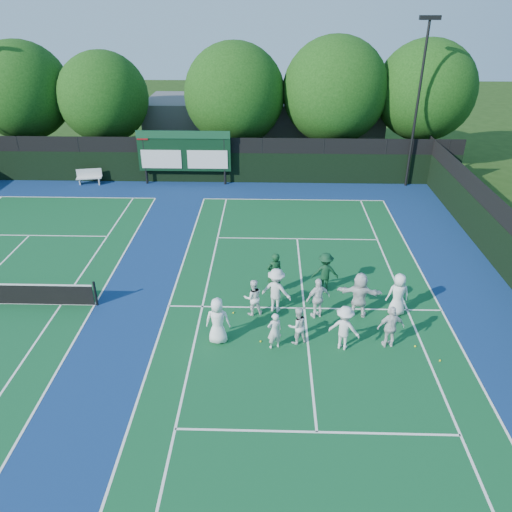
{
  "coord_description": "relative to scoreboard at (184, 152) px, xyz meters",
  "views": [
    {
      "loc": [
        -1.46,
        -15.79,
        11.24
      ],
      "look_at": [
        -2.0,
        3.0,
        1.3
      ],
      "focal_mm": 35.0,
      "sensor_mm": 36.0,
      "label": 1
    }
  ],
  "objects": [
    {
      "name": "player_front_0",
      "position": [
        3.77,
        -16.81,
        -1.29
      ],
      "size": [
        0.89,
        0.58,
        1.81
      ],
      "primitive_type": "imported",
      "rotation": [
        0.0,
        0.0,
        3.13
      ],
      "color": "white",
      "rests_on": "ground"
    },
    {
      "name": "player_front_2",
      "position": [
        6.61,
        -16.78,
        -1.46
      ],
      "size": [
        0.87,
        0.79,
        1.46
      ],
      "primitive_type": "imported",
      "rotation": [
        0.0,
        0.0,
        3.54
      ],
      "color": "white",
      "rests_on": "ground"
    },
    {
      "name": "court_apron",
      "position": [
        1.01,
        -14.59,
        -2.19
      ],
      "size": [
        34.0,
        32.0,
        0.01
      ],
      "primitive_type": "cube",
      "color": "navy",
      "rests_on": "ground"
    },
    {
      "name": "coach_right",
      "position": [
        7.93,
        -13.14,
        -1.32
      ],
      "size": [
        1.14,
        0.67,
        1.75
      ],
      "primitive_type": "imported",
      "rotation": [
        0.0,
        0.0,
        3.16
      ],
      "color": "#0F371E",
      "rests_on": "ground"
    },
    {
      "name": "player_front_1",
      "position": [
        5.79,
        -17.11,
        -1.46
      ],
      "size": [
        0.62,
        0.52,
        1.46
      ],
      "primitive_type": "imported",
      "rotation": [
        0.0,
        0.0,
        3.51
      ],
      "color": "silver",
      "rests_on": "ground"
    },
    {
      "name": "player_back_2",
      "position": [
        7.47,
        -15.14,
        -1.34
      ],
      "size": [
        1.08,
        0.78,
        1.7
      ],
      "primitive_type": "imported",
      "rotation": [
        0.0,
        0.0,
        3.56
      ],
      "color": "white",
      "rests_on": "ground"
    },
    {
      "name": "tree_d",
      "position": [
        10.06,
        3.99,
        2.99
      ],
      "size": [
        7.14,
        7.14,
        8.94
      ],
      "color": "black",
      "rests_on": "ground"
    },
    {
      "name": "ground",
      "position": [
        7.01,
        -15.59,
        -2.19
      ],
      "size": [
        120.0,
        120.0,
        0.0
      ],
      "primitive_type": "plane",
      "color": "#1B360E",
      "rests_on": "ground"
    },
    {
      "name": "player_front_4",
      "position": [
        9.89,
        -16.91,
        -1.36
      ],
      "size": [
        1.02,
        0.53,
        1.66
      ],
      "primitive_type": "imported",
      "rotation": [
        0.0,
        0.0,
        3.27
      ],
      "color": "silver",
      "rests_on": "ground"
    },
    {
      "name": "tennis_ball_5",
      "position": [
        10.85,
        -16.95,
        -2.16
      ],
      "size": [
        0.07,
        0.07,
        0.07
      ],
      "primitive_type": "sphere",
      "color": "yellow",
      "rests_on": "ground"
    },
    {
      "name": "tree_b",
      "position": [
        -5.89,
        3.99,
        2.49
      ],
      "size": [
        6.19,
        6.19,
        7.94
      ],
      "color": "black",
      "rests_on": "ground"
    },
    {
      "name": "player_back_3",
      "position": [
        9.07,
        -14.99,
        -1.25
      ],
      "size": [
        1.8,
        0.79,
        1.87
      ],
      "primitive_type": "imported",
      "rotation": [
        0.0,
        0.0,
        3.0
      ],
      "color": "white",
      "rests_on": "ground"
    },
    {
      "name": "tennis_ball_4",
      "position": [
        7.95,
        -13.36,
        -2.16
      ],
      "size": [
        0.07,
        0.07,
        0.07
      ],
      "primitive_type": "sphere",
      "color": "yellow",
      "rests_on": "ground"
    },
    {
      "name": "light_pole_right",
      "position": [
        14.51,
        0.11,
        4.11
      ],
      "size": [
        1.2,
        0.3,
        10.12
      ],
      "color": "black",
      "rests_on": "ground"
    },
    {
      "name": "tree_a",
      "position": [
        -11.53,
        3.99,
        2.88
      ],
      "size": [
        6.68,
        6.68,
        8.59
      ],
      "color": "black",
      "rests_on": "ground"
    },
    {
      "name": "tennis_ball_0",
      "position": [
        5.3,
        -16.82,
        -2.16
      ],
      "size": [
        0.07,
        0.07,
        0.07
      ],
      "primitive_type": "sphere",
      "color": "yellow",
      "rests_on": "ground"
    },
    {
      "name": "tree_e",
      "position": [
        16.15,
        3.99,
        3.03
      ],
      "size": [
        6.7,
        6.7,
        8.75
      ],
      "color": "black",
      "rests_on": "ground"
    },
    {
      "name": "coach_left",
      "position": [
        5.8,
        -13.41,
        -1.26
      ],
      "size": [
        0.8,
        0.68,
        1.87
      ],
      "primitive_type": "imported",
      "rotation": [
        0.0,
        0.0,
        3.56
      ],
      "color": "#103B1D",
      "rests_on": "ground"
    },
    {
      "name": "bench",
      "position": [
        -6.35,
        -0.21,
        -1.64
      ],
      "size": [
        1.66,
        0.75,
        1.02
      ],
      "color": "silver",
      "rests_on": "ground"
    },
    {
      "name": "back_fence",
      "position": [
        1.01,
        0.41,
        -0.83
      ],
      "size": [
        34.0,
        0.08,
        3.0
      ],
      "color": "black",
      "rests_on": "ground"
    },
    {
      "name": "player_back_1",
      "position": [
        5.87,
        -14.75,
        -1.25
      ],
      "size": [
        1.38,
        1.08,
        1.87
      ],
      "primitive_type": "imported",
      "rotation": [
        0.0,
        0.0,
        2.77
      ],
      "color": "silver",
      "rests_on": "ground"
    },
    {
      "name": "player_back_4",
      "position": [
        10.59,
        -14.86,
        -1.3
      ],
      "size": [
        0.92,
        0.64,
        1.78
      ],
      "primitive_type": "imported",
      "rotation": [
        0.0,
        0.0,
        3.23
      ],
      "color": "white",
      "rests_on": "ground"
    },
    {
      "name": "player_front_3",
      "position": [
        8.24,
        -17.05,
        -1.33
      ],
      "size": [
        1.26,
        1.0,
        1.71
      ],
      "primitive_type": "imported",
      "rotation": [
        0.0,
        0.0,
        2.77
      ],
      "color": "silver",
      "rests_on": "ground"
    },
    {
      "name": "tennis_ball_2",
      "position": [
        11.51,
        -17.72,
        -2.16
      ],
      "size": [
        0.07,
        0.07,
        0.07
      ],
      "primitive_type": "sphere",
      "color": "yellow",
      "rests_on": "ground"
    },
    {
      "name": "near_court",
      "position": [
        7.01,
        -14.59,
        -2.18
      ],
      "size": [
        11.05,
        23.85,
        0.01
      ],
      "color": "#104E27",
      "rests_on": "ground"
    },
    {
      "name": "clubhouse",
      "position": [
        5.01,
        8.41,
        -0.19
      ],
      "size": [
        18.0,
        6.0,
        4.0
      ],
      "primitive_type": "cube",
      "color": "#59595E",
      "rests_on": "ground"
    },
    {
      "name": "scoreboard",
      "position": [
        0.0,
        0.0,
        0.0
      ],
      "size": [
        6.0,
        0.21,
        3.55
      ],
      "color": "black",
      "rests_on": "ground"
    },
    {
      "name": "tree_c",
      "position": [
        3.22,
        3.99,
        2.73
      ],
      "size": [
        6.9,
        6.9,
        8.55
      ],
      "color": "black",
      "rests_on": "ground"
    },
    {
      "name": "tennis_ball_3",
      "position": [
        4.19,
        -15.02,
        -2.16
      ],
      "size": [
        0.07,
        0.07,
        0.07
      ],
      "primitive_type": "sphere",
      "color": "yellow",
      "rests_on": "ground"
    },
    {
      "name": "player_back_0",
      "position": [
        4.97,
        -15.02,
        -1.43
      ],
      "size": [
        0.86,
        0.74,
        1.53
      ],
      "primitive_type": "imported",
      "rotation": [
        0.0,
        0.0,
        3.39
      ],
      "color": "white",
      "rests_on": "ground"
    }
  ]
}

